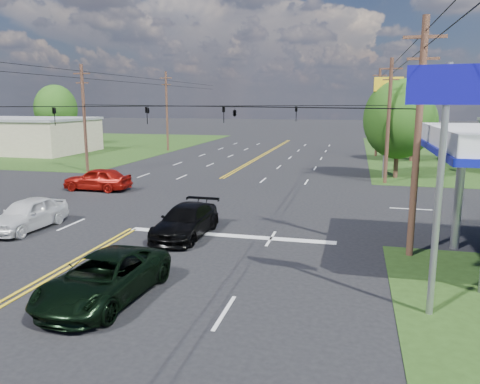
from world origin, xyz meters
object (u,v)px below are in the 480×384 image
(pole_nw, at_px, (84,117))
(tree_far_l, at_px, (56,109))
(pole_se, at_px, (418,137))
(pole_left_far, at_px, (167,110))
(suv_black, at_px, (186,221))
(retail_nw, at_px, (23,136))
(pole_ne, at_px, (388,120))
(polesign_se, at_px, (445,123))
(pickup_dkgreen, at_px, (104,278))
(tree_right_b, at_px, (414,121))
(pole_right_far, at_px, (378,111))
(pickup_white, at_px, (28,214))
(tree_right_a, at_px, (399,119))

(pole_nw, distance_m, tree_far_l, 29.83)
(pole_se, bearing_deg, pole_left_far, 125.10)
(pole_left_far, xyz_separation_m, suv_black, (16.00, -36.50, -4.43))
(pole_nw, bearing_deg, pole_left_far, 90.00)
(retail_nw, xyz_separation_m, suv_black, (33.00, -30.50, -1.27))
(suv_black, bearing_deg, pole_ne, 62.11)
(pole_ne, xyz_separation_m, suv_black, (-10.00, -17.50, -4.18))
(pole_left_far, height_order, suv_black, pole_left_far)
(pole_ne, bearing_deg, pole_nw, 180.00)
(polesign_se, bearing_deg, pole_se, 90.00)
(retail_nw, relative_size, pickup_dkgreen, 3.01)
(tree_right_b, relative_size, suv_black, 1.40)
(pole_right_far, bearing_deg, tree_right_b, -48.81)
(pole_se, xyz_separation_m, pole_left_far, (-26.00, 37.00, 0.25))
(tree_far_l, distance_m, polesign_se, 64.79)
(pole_right_far, relative_size, suv_black, 1.98)
(pole_nw, bearing_deg, pickup_white, -66.52)
(pole_ne, distance_m, pole_right_far, 19.00)
(retail_nw, xyz_separation_m, pole_ne, (43.00, -13.00, 2.92))
(pole_ne, relative_size, tree_far_l, 1.09)
(pole_ne, relative_size, pole_right_far, 0.95)
(pole_se, height_order, pole_ne, same)
(tree_far_l, xyz_separation_m, pickup_dkgreen, (35.00, -47.97, -4.46))
(pole_se, height_order, tree_far_l, pole_se)
(pole_right_far, xyz_separation_m, tree_far_l, (-45.00, 4.00, 0.03))
(pole_nw, height_order, tree_far_l, pole_nw)
(retail_nw, xyz_separation_m, pole_left_far, (17.00, 6.00, 3.17))
(pole_se, height_order, tree_right_a, pole_se)
(tree_far_l, xyz_separation_m, pickup_white, (26.93, -41.26, -4.41))
(pickup_white, bearing_deg, suv_black, 7.27)
(pole_ne, distance_m, tree_right_b, 15.42)
(pole_ne, xyz_separation_m, tree_right_b, (3.50, 15.00, -0.70))
(retail_nw, xyz_separation_m, pole_se, (43.00, -31.00, 2.92))
(pole_left_far, xyz_separation_m, pole_right_far, (26.00, 0.00, 0.00))
(polesign_se, bearing_deg, pole_left_far, 121.39)
(pole_se, distance_m, polesign_se, 5.66)
(pickup_white, bearing_deg, tree_right_a, 49.98)
(retail_nw, bearing_deg, tree_right_b, 2.46)
(tree_right_b, distance_m, pickup_white, 39.79)
(pole_left_far, relative_size, tree_right_a, 1.22)
(pole_left_far, xyz_separation_m, pickup_white, (7.93, -37.26, -4.38))
(retail_nw, height_order, tree_right_a, tree_right_a)
(pole_ne, relative_size, pickup_white, 2.06)
(pole_ne, bearing_deg, tree_right_b, 76.87)
(tree_right_b, distance_m, polesign_se, 38.79)
(pole_nw, height_order, pole_right_far, pole_right_far)
(pole_se, distance_m, pole_right_far, 37.00)
(retail_nw, height_order, pole_right_far, pole_right_far)
(pole_nw, height_order, suv_black, pole_nw)
(retail_nw, relative_size, pole_ne, 1.68)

